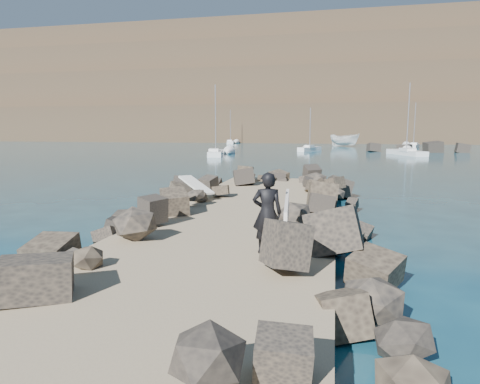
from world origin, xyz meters
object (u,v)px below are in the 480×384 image
at_px(boat_imported, 345,140).
at_px(sailboat_b, 310,149).
at_px(surfboard_resting, 196,187).
at_px(surfer_with_board, 270,213).

bearing_deg(boat_imported, sailboat_b, -162.70).
xyz_separation_m(surfboard_resting, sailboat_b, (1.75, 51.79, -0.69)).
bearing_deg(boat_imported, surfboard_resting, -152.68).
bearing_deg(sailboat_b, boat_imported, 74.02).
xyz_separation_m(surfboard_resting, surfer_with_board, (4.28, -7.42, 0.52)).
bearing_deg(sailboat_b, surfer_with_board, -87.56).
xyz_separation_m(surfer_with_board, sailboat_b, (-2.53, 59.21, -1.21)).
bearing_deg(sailboat_b, surfboard_resting, -91.94).
xyz_separation_m(boat_imported, surfer_with_board, (-3.22, -79.28, 0.29)).
height_order(surfboard_resting, sailboat_b, sailboat_b).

